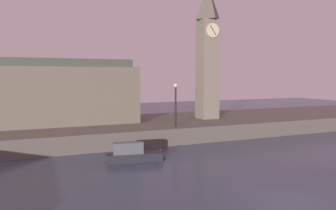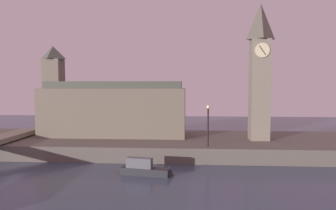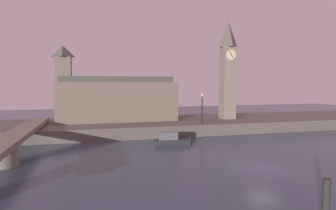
# 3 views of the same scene
# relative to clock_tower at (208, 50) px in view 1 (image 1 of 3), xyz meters

# --- Properties ---
(ground_plane) EXTENTS (120.00, 120.00, 0.00)m
(ground_plane) POSITION_rel_clock_tower_xyz_m (-6.35, -19.42, -9.02)
(ground_plane) COLOR #384256
(far_embankment) EXTENTS (70.00, 12.00, 1.50)m
(far_embankment) POSITION_rel_clock_tower_xyz_m (-6.35, 0.58, -8.27)
(far_embankment) COLOR #5B544C
(far_embankment) RESTS_ON ground
(clock_tower) EXTENTS (2.17, 2.22, 14.46)m
(clock_tower) POSITION_rel_clock_tower_xyz_m (0.00, 0.00, 0.00)
(clock_tower) COLOR slate
(clock_tower) RESTS_ON far_embankment
(parliament_hall) EXTENTS (16.59, 5.46, 10.42)m
(parliament_hall) POSITION_rel_clock_tower_xyz_m (-16.76, 1.97, -4.35)
(parliament_hall) COLOR #6B6051
(parliament_hall) RESTS_ON far_embankment
(streetlamp) EXTENTS (0.36, 0.36, 3.98)m
(streetlamp) POSITION_rel_clock_tower_xyz_m (-5.69, -4.22, -5.04)
(streetlamp) COLOR black
(streetlamp) RESTS_ON far_embankment
(boat_barge_dark) EXTENTS (4.55, 1.65, 1.61)m
(boat_barge_dark) POSITION_rel_clock_tower_xyz_m (-10.85, -9.15, -8.51)
(boat_barge_dark) COLOR #232328
(boat_barge_dark) RESTS_ON ground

